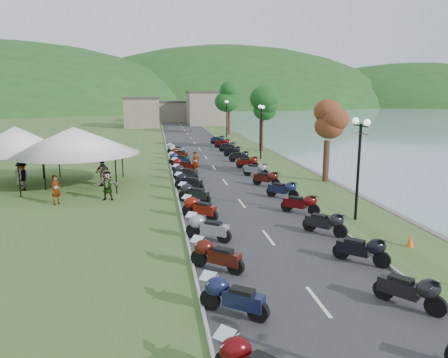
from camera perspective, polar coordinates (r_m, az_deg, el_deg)
name	(u,v)px	position (r m, az deg, el deg)	size (l,w,h in m)	color
road	(206,157)	(42.47, -2.41, 2.85)	(7.00, 120.00, 0.02)	#333336
hills_backdrop	(165,105)	(201.88, -7.69, 9.53)	(360.00, 120.00, 76.00)	#285621
far_building	(169,111)	(86.85, -7.20, 8.81)	(18.00, 16.00, 5.00)	gray
moto_row_left	(203,218)	(20.37, -2.78, -5.09)	(2.60, 51.07, 1.10)	#331411
moto_row_right	(261,174)	(31.14, 4.89, 0.68)	(2.60, 46.62, 1.10)	#331411
vendor_tent_main	(76,157)	(31.03, -18.81, 2.78)	(5.69, 5.69, 4.00)	white
vendor_tent_side	(17,155)	(33.12, -25.38, 2.80)	(4.45, 4.45, 4.00)	white
tree_lakeside	(327,135)	(31.46, 13.34, 5.63)	(2.39, 2.39, 6.65)	#1B571D
pedestrian_a	(57,204)	(26.67, -20.97, -3.09)	(0.62, 0.46, 1.71)	slate
pedestrian_b	(103,186)	(30.88, -15.56, -0.84)	(0.89, 0.49, 1.83)	slate
pedestrian_c	(23,190)	(31.21, -24.74, -1.35)	(1.24, 0.51, 1.92)	slate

